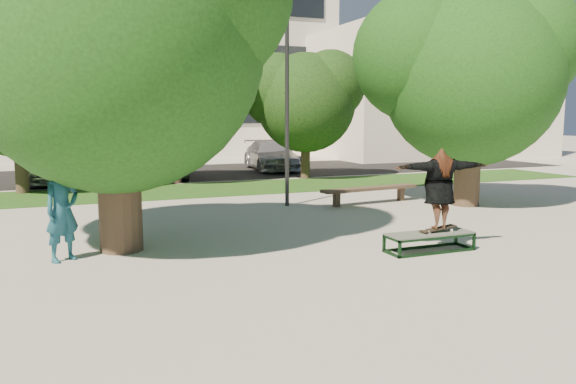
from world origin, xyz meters
name	(u,v)px	position (x,y,z in m)	size (l,w,h in m)	color
ground	(332,243)	(0.00, 0.00, 0.00)	(120.00, 120.00, 0.00)	#9C9990
grass_strip	(242,188)	(1.00, 9.50, 0.01)	(30.00, 4.00, 0.02)	#1C4112
asphalt_strip	(180,173)	(0.00, 16.00, 0.01)	(40.00, 8.00, 0.01)	black
tree_left	(107,23)	(-4.29, 1.09, 4.42)	(6.96, 5.95, 7.12)	#38281E
tree_right	(467,67)	(5.92, 3.08, 4.09)	(6.24, 5.33, 6.51)	#38281E
bg_tree_left	(14,85)	(-6.57, 11.07, 3.73)	(5.28, 4.51, 5.77)	#38281E
bg_tree_mid	(170,82)	(-1.08, 12.08, 4.02)	(5.76, 4.92, 6.24)	#38281E
bg_tree_right	(304,97)	(4.43, 11.57, 3.49)	(5.04, 4.31, 5.43)	#38281E
lamppost	(287,100)	(1.00, 5.00, 3.15)	(0.25, 0.15, 6.11)	#2D2D30
office_building	(103,40)	(-2.00, 31.98, 8.00)	(30.00, 14.12, 16.00)	beige
side_building	(424,97)	(18.00, 22.00, 4.00)	(15.00, 10.00, 8.00)	silver
grind_box	(429,242)	(1.46, -1.38, 0.19)	(1.80, 0.60, 0.38)	black
skater_rig	(440,189)	(1.66, -1.38, 1.25)	(2.02, 0.83, 1.67)	white
bystander	(62,211)	(-5.28, 0.57, 0.94)	(0.69, 0.45, 1.88)	#194D61
bench	(370,190)	(3.50, 4.40, 0.43)	(3.39, 0.86, 0.51)	#48392B
car_silver_a	(45,166)	(-5.81, 13.60, 0.73)	(1.73, 4.30, 1.47)	#B3B4B9
car_dark	(66,159)	(-5.00, 15.99, 0.80)	(1.70, 4.86, 1.60)	black
car_grey	(162,163)	(-1.16, 14.04, 0.67)	(2.24, 4.85, 1.35)	#5A5B60
car_silver_b	(271,155)	(4.56, 15.81, 0.73)	(2.05, 5.05, 1.47)	#A9A8AD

